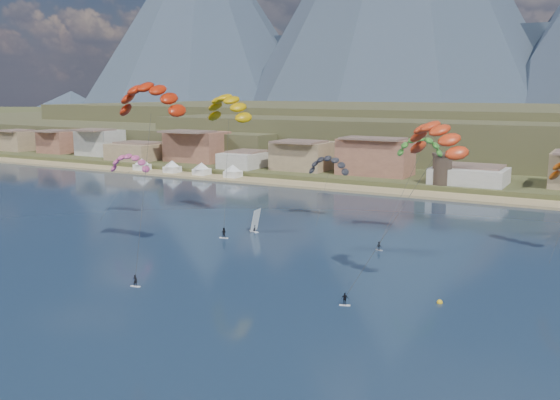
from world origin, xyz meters
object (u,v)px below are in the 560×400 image
object	(u,v)px
kitesurfer_green	(420,144)
buoy	(440,302)
kitesurfer_orange	(437,134)
windsurfer	(255,225)
watchtower	(442,169)
kitesurfer_red	(150,94)
kitesurfer_yellow	(228,104)

from	to	relation	value
kitesurfer_green	buoy	size ratio (longest dim) A/B	28.34
kitesurfer_orange	windsurfer	bearing A→B (deg)	152.53
watchtower	buoy	size ratio (longest dim) A/B	11.51
kitesurfer_green	kitesurfer_red	bearing A→B (deg)	-132.58
watchtower	kitesurfer_orange	world-z (taller)	kitesurfer_orange
kitesurfer_red	kitesurfer_green	bearing A→B (deg)	47.42
kitesurfer_red	kitesurfer_green	xyz separation A→B (m)	(32.56, 35.44, -9.01)
watchtower	buoy	world-z (taller)	watchtower
windsurfer	buoy	xyz separation A→B (m)	(42.61, -23.49, -1.31)
windsurfer	buoy	size ratio (longest dim) A/B	6.04
kitesurfer_yellow	windsurfer	bearing A→B (deg)	-35.08
watchtower	kitesurfer_yellow	xyz separation A→B (m)	(-30.20, -58.83, 18.20)
kitesurfer_orange	kitesurfer_green	xyz separation A→B (m)	(-11.28, 31.06, -4.08)
kitesurfer_red	kitesurfer_orange	size ratio (longest dim) A/B	1.20
kitesurfer_green	kitesurfer_yellow	bearing A→B (deg)	-176.68
watchtower	kitesurfer_green	xyz separation A→B (m)	(9.99, -56.50, 11.36)
kitesurfer_red	buoy	world-z (taller)	kitesurfer_red
kitesurfer_red	windsurfer	world-z (taller)	kitesurfer_red
watchtower	kitesurfer_red	size ratio (longest dim) A/B	0.28
kitesurfer_red	windsurfer	size ratio (longest dim) A/B	6.78
kitesurfer_red	kitesurfer_green	size ratio (longest dim) A/B	1.44
watchtower	kitesurfer_red	distance (m)	96.84
kitesurfer_red	kitesurfer_yellow	size ratio (longest dim) A/B	1.03
watchtower	kitesurfer_yellow	bearing A→B (deg)	-117.17
watchtower	kitesurfer_red	bearing A→B (deg)	-103.79
kitesurfer_orange	kitesurfer_green	bearing A→B (deg)	109.96
watchtower	windsurfer	world-z (taller)	watchtower
watchtower	kitesurfer_orange	size ratio (longest dim) A/B	0.34
kitesurfer_red	windsurfer	xyz separation A→B (m)	(3.19, 25.51, -25.31)
kitesurfer_red	kitesurfer_orange	xyz separation A→B (m)	(43.84, 4.38, -4.93)
windsurfer	buoy	world-z (taller)	windsurfer
watchtower	kitesurfer_orange	bearing A→B (deg)	-76.35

